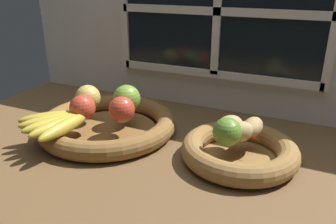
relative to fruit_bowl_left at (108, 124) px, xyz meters
The scene contains 14 objects.
ground_plane 21.52cm from the fruit_bowl_left, ahead, with size 140.00×90.00×3.00cm, color brown.
back_wall 45.46cm from the fruit_bowl_left, 55.88° to the left, with size 140.00×4.60×55.00cm.
fruit_bowl_left is the anchor object (origin of this frame).
fruit_bowl_right 37.03cm from the fruit_bowl_left, ahead, with size 27.53×27.53×5.18cm.
apple_red_front 9.00cm from the fruit_bowl_left, 124.90° to the right, with size 6.82×6.82×6.82cm, color #CC422D.
apple_red_right 9.11cm from the fruit_bowl_left, 18.76° to the right, with size 6.83×6.83×6.83cm, color #CC422D.
apple_green_back 8.87cm from the fruit_bowl_left, 51.19° to the left, with size 7.67×7.67×7.67cm, color #7AA338.
apple_golden_left 9.61cm from the fruit_bowl_left, behind, with size 7.12×7.12×7.12cm, color #DBB756.
banana_bunch_front 14.24cm from the fruit_bowl_left, 115.79° to the right, with size 15.77×18.78×3.27cm.
potato_oblong 34.24cm from the fruit_bowl_left, ahead, with size 6.59×4.81×4.68cm, color tan.
potato_large 37.38cm from the fruit_bowl_left, ahead, with size 6.11×4.45×4.70cm, color tan.
potato_back 39.36cm from the fruit_bowl_left, ahead, with size 7.98×4.50×4.34cm, color tan.
lime_near 35.38cm from the fruit_bowl_left, ahead, with size 6.54×6.54×6.54cm, color olive.
chili_pepper 36.48cm from the fruit_bowl_left, ahead, with size 1.64×1.64×10.30cm, color red.
Camera 1 is at (30.28, -72.16, 40.73)cm, focal length 36.15 mm.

